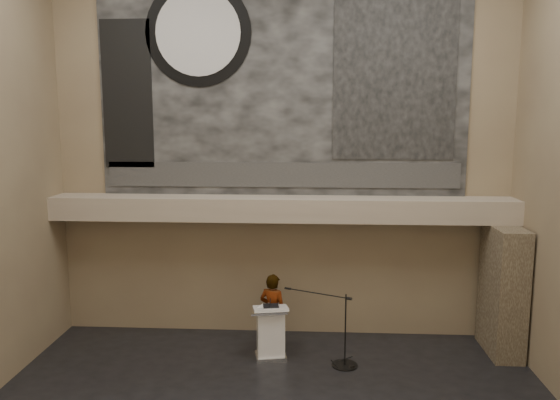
{
  "coord_description": "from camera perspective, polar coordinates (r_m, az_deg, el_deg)",
  "views": [
    {
      "loc": [
        0.64,
        -8.02,
        4.94
      ],
      "look_at": [
        0.0,
        3.2,
        3.2
      ],
      "focal_mm": 35.0,
      "sensor_mm": 36.0,
      "label": 1
    }
  ],
  "objects": [
    {
      "name": "binder",
      "position": [
        11.26,
        -0.96,
        -11.04
      ],
      "size": [
        0.34,
        0.29,
        0.04
      ],
      "primitive_type": "cube",
      "rotation": [
        0.0,
        0.0,
        0.15
      ],
      "color": "black",
      "rests_on": "lectern"
    },
    {
      "name": "banner_text_strip",
      "position": [
        12.04,
        0.2,
        2.65
      ],
      "size": [
        7.76,
        0.02,
        0.55
      ],
      "primitive_type": "cube",
      "color": "#2D2D2D",
      "rests_on": "banner"
    },
    {
      "name": "mic_stand",
      "position": [
        11.37,
        6.54,
        -15.73
      ],
      "size": [
        1.49,
        0.83,
        1.48
      ],
      "rotation": [
        0.0,
        0.0,
        -0.43
      ],
      "color": "black",
      "rests_on": "floor"
    },
    {
      "name": "banner_building_print",
      "position": [
        12.11,
        11.91,
        12.69
      ],
      "size": [
        2.6,
        0.02,
        3.6
      ],
      "primitive_type": "cube",
      "color": "black",
      "rests_on": "banner"
    },
    {
      "name": "lectern",
      "position": [
        11.48,
        -0.98,
        -13.66
      ],
      "size": [
        0.78,
        0.62,
        1.13
      ],
      "rotation": [
        0.0,
        0.0,
        0.19
      ],
      "color": "silver",
      "rests_on": "floor"
    },
    {
      "name": "wall_back",
      "position": [
        12.06,
        0.22,
        5.52
      ],
      "size": [
        10.0,
        0.02,
        8.5
      ],
      "primitive_type": "cube",
      "color": "#77634B",
      "rests_on": "floor"
    },
    {
      "name": "papers",
      "position": [
        11.28,
        -1.62,
        -11.09
      ],
      "size": [
        0.32,
        0.37,
        0.0
      ],
      "primitive_type": "cube",
      "rotation": [
        0.0,
        0.0,
        -0.35
      ],
      "color": "silver",
      "rests_on": "lectern"
    },
    {
      "name": "banner",
      "position": [
        12.03,
        0.22,
        12.42
      ],
      "size": [
        8.0,
        0.05,
        5.0
      ],
      "primitive_type": "cube",
      "color": "black",
      "rests_on": "wall_back"
    },
    {
      "name": "speaker_person",
      "position": [
        11.8,
        -0.75,
        -11.6
      ],
      "size": [
        0.71,
        0.59,
        1.65
      ],
      "primitive_type": "imported",
      "rotation": [
        0.0,
        0.0,
        2.76
      ],
      "color": "white",
      "rests_on": "floor"
    },
    {
      "name": "soffit",
      "position": [
        11.81,
        0.11,
        -0.9
      ],
      "size": [
        10.0,
        0.8,
        0.5
      ],
      "primitive_type": "cube",
      "color": "gray",
      "rests_on": "wall_back"
    },
    {
      "name": "sprinkler_right",
      "position": [
        11.86,
        9.31,
        -2.35
      ],
      "size": [
        0.04,
        0.04,
        0.06
      ],
      "primitive_type": "cylinder",
      "color": "#B2893D",
      "rests_on": "soffit"
    },
    {
      "name": "banner_clock_rim",
      "position": [
        12.32,
        -8.56,
        16.92
      ],
      "size": [
        2.3,
        0.02,
        2.3
      ],
      "primitive_type": "cylinder",
      "rotation": [
        1.57,
        0.0,
        0.0
      ],
      "color": "black",
      "rests_on": "banner"
    },
    {
      "name": "banner_brick_print",
      "position": [
        12.62,
        -15.67,
        10.57
      ],
      "size": [
        1.1,
        0.02,
        3.2
      ],
      "primitive_type": "cube",
      "color": "black",
      "rests_on": "banner"
    },
    {
      "name": "banner_clock_face",
      "position": [
        12.3,
        -8.58,
        16.93
      ],
      "size": [
        1.84,
        0.02,
        1.84
      ],
      "primitive_type": "cylinder",
      "rotation": [
        1.57,
        0.0,
        0.0
      ],
      "color": "silver",
      "rests_on": "banner"
    },
    {
      "name": "sprinkler_left",
      "position": [
        12.0,
        -7.56,
        -2.18
      ],
      "size": [
        0.04,
        0.04,
        0.06
      ],
      "primitive_type": "cylinder",
      "color": "#B2893D",
      "rests_on": "soffit"
    },
    {
      "name": "wall_front",
      "position": [
        4.13,
        -5.74,
        -0.84
      ],
      "size": [
        10.0,
        0.02,
        8.5
      ],
      "primitive_type": "cube",
      "color": "#77634B",
      "rests_on": "floor"
    },
    {
      "name": "stone_pier",
      "position": [
        12.4,
        22.25,
        -8.71
      ],
      "size": [
        0.6,
        1.4,
        2.7
      ],
      "primitive_type": "cube",
      "color": "#463A2B",
      "rests_on": "floor"
    }
  ]
}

